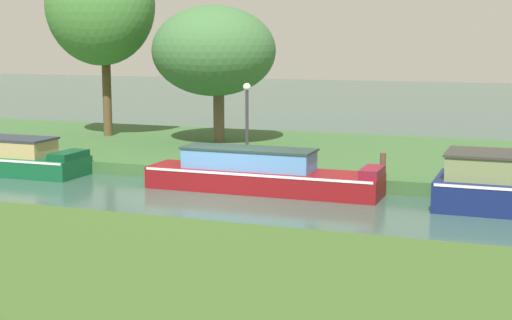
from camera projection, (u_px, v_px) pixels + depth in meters
name	position (u px, v px, depth m)	size (l,w,h in m)	color
ground_plane	(214.00, 197.00, 20.80)	(120.00, 120.00, 0.00)	#335248
riverbank_far	(292.00, 154.00, 27.25)	(72.00, 10.00, 0.40)	#385F30
maroon_barge	(261.00, 174.00, 21.51)	(6.78, 1.50, 1.24)	maroon
forest_narrowboat	(13.00, 158.00, 24.44)	(4.82, 1.71, 1.18)	#11512D
willow_tree_left	(100.00, 5.00, 29.84)	(4.47, 3.82, 7.61)	brown
willow_tree_centre	(214.00, 51.00, 28.08)	(4.63, 4.51, 5.15)	brown
lamp_post	(247.00, 113.00, 23.47)	(0.24, 0.24, 2.56)	#333338
mooring_post_near	(383.00, 166.00, 21.40)	(0.17, 0.17, 0.72)	brown
mooring_post_far	(453.00, 173.00, 20.75)	(0.19, 0.19, 0.55)	#4E3428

